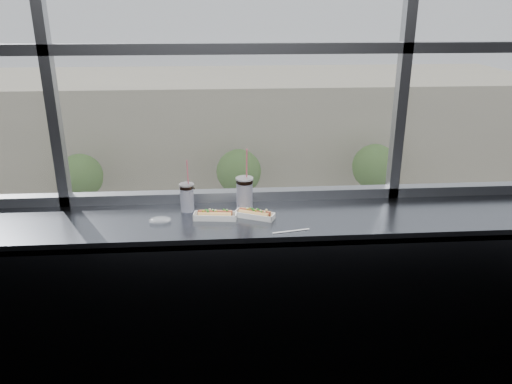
{
  "coord_description": "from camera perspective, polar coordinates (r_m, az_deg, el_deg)",
  "views": [
    {
      "loc": [
        -0.07,
        -1.37,
        2.22
      ],
      "look_at": [
        0.12,
        1.23,
        1.25
      ],
      "focal_mm": 35.0,
      "sensor_mm": 36.0,
      "label": 1
    }
  ],
  "objects": [
    {
      "name": "car_near_d",
      "position": [
        23.08,
        9.78,
        -11.82
      ],
      "size": [
        2.41,
        5.7,
        1.9
      ],
      "primitive_type": "imported",
      "rotation": [
        0.0,
        0.0,
        1.58
      ],
      "color": "silver",
      "rests_on": "street_asphalt"
    },
    {
      "name": "wall_back_lower",
      "position": [
        3.32,
        -2.53,
        -9.77
      ],
      "size": [
        6.0,
        0.0,
        6.0
      ],
      "primitive_type": "plane",
      "rotation": [
        1.57,
        0.0,
        0.0
      ],
      "color": "black",
      "rests_on": "ground"
    },
    {
      "name": "car_near_b",
      "position": [
        23.56,
        -21.49,
        -12.38
      ],
      "size": [
        2.49,
        5.69,
        1.88
      ],
      "primitive_type": "imported",
      "rotation": [
        0.0,
        0.0,
        1.6
      ],
      "color": "black",
      "rests_on": "street_asphalt"
    },
    {
      "name": "car_far_a",
      "position": [
        31.73,
        -25.47,
        -4.3
      ],
      "size": [
        2.48,
        5.71,
        1.89
      ],
      "primitive_type": "imported",
      "rotation": [
        0.0,
        0.0,
        1.55
      ],
      "color": "#352B2E",
      "rests_on": "street_asphalt"
    },
    {
      "name": "tree_left",
      "position": [
        33.71,
        -19.43,
        1.7
      ],
      "size": [
        2.88,
        2.88,
        4.49
      ],
      "color": "#47382B",
      "rests_on": "far_sidewalk"
    },
    {
      "name": "tree_center",
      "position": [
        32.5,
        -1.97,
        2.34
      ],
      "size": [
        2.94,
        2.94,
        4.59
      ],
      "color": "#47382B",
      "rests_on": "far_sidewalk"
    },
    {
      "name": "plaza_ground",
      "position": [
        48.21,
        -4.01,
        4.5
      ],
      "size": [
        120.0,
        120.0,
        0.0
      ],
      "primitive_type": "plane",
      "color": "#A39E98",
      "rests_on": "ground"
    },
    {
      "name": "far_building",
      "position": [
        41.89,
        -4.08,
        7.7
      ],
      "size": [
        50.0,
        14.0,
        8.0
      ],
      "primitive_type": "cube",
      "color": "#BCB297",
      "rests_on": "plaza_ground"
    },
    {
      "name": "pedestrian_c",
      "position": [
        33.06,
        2.27,
        -0.98
      ],
      "size": [
        0.98,
        0.73,
        2.2
      ],
      "primitive_type": "imported",
      "rotation": [
        0.0,
        0.0,
        3.14
      ],
      "color": "#66605B",
      "rests_on": "far_sidewalk"
    },
    {
      "name": "wrapper",
      "position": [
        2.8,
        -10.92,
        -3.16
      ],
      "size": [
        0.11,
        0.08,
        0.03
      ],
      "primitive_type": "ellipsoid",
      "color": "silver",
      "rests_on": "counter"
    },
    {
      "name": "hotdog_tray_right",
      "position": [
        2.81,
        -0.15,
        -2.52
      ],
      "size": [
        0.24,
        0.16,
        0.06
      ],
      "rotation": [
        0.0,
        0.0,
        -0.44
      ],
      "color": "white",
      "rests_on": "counter"
    },
    {
      "name": "pedestrian_b",
      "position": [
        34.3,
        -7.18,
        -0.49
      ],
      "size": [
        0.89,
        0.67,
        2.01
      ],
      "primitive_type": "imported",
      "rotation": [
        0.0,
        0.0,
        3.14
      ],
      "color": "#66605B",
      "rests_on": "far_sidewalk"
    },
    {
      "name": "hotdog_tray_left",
      "position": [
        2.8,
        -4.69,
        -2.63
      ],
      "size": [
        0.25,
        0.11,
        0.06
      ],
      "rotation": [
        0.0,
        0.0,
        -0.12
      ],
      "color": "white",
      "rests_on": "counter"
    },
    {
      "name": "far_sidewalk",
      "position": [
        33.57,
        -3.79,
        -2.73
      ],
      "size": [
        80.0,
        6.0,
        0.04
      ],
      "primitive_type": "cube",
      "color": "#A39E98",
      "rests_on": "plaza_ground"
    },
    {
      "name": "car_near_c",
      "position": [
        22.38,
        -6.25,
        -12.1
      ],
      "size": [
        3.39,
        7.14,
        2.32
      ],
      "primitive_type": "imported",
      "rotation": [
        0.0,
        0.0,
        1.64
      ],
      "color": "#BC4200",
      "rests_on": "street_asphalt"
    },
    {
      "name": "car_far_c",
      "position": [
        31.97,
        19.1,
        -2.85
      ],
      "size": [
        2.81,
        6.73,
        2.24
      ],
      "primitive_type": "imported",
      "rotation": [
        0.0,
        0.0,
        1.57
      ],
      "color": "#B8B8B7",
      "rests_on": "street_asphalt"
    },
    {
      "name": "soda_cup_left",
      "position": [
        2.91,
        -7.9,
        -0.46
      ],
      "size": [
        0.09,
        0.09,
        0.31
      ],
      "color": "white",
      "rests_on": "counter"
    },
    {
      "name": "counter",
      "position": [
        2.84,
        -2.51,
        -3.47
      ],
      "size": [
        6.0,
        0.55,
        0.06
      ],
      "primitive_type": "cube",
      "color": "slate",
      "rests_on": "ground"
    },
    {
      "name": "soda_cup_right",
      "position": [
        2.89,
        -1.31,
        -0.01
      ],
      "size": [
        0.1,
        0.1,
        0.38
      ],
      "color": "white",
      "rests_on": "counter"
    },
    {
      "name": "tree_right",
      "position": [
        34.01,
        13.44,
        2.8
      ],
      "size": [
        3.04,
        3.04,
        4.75
      ],
      "color": "#47382B",
      "rests_on": "far_sidewalk"
    },
    {
      "name": "street_asphalt",
      "position": [
        26.4,
        -3.57,
        -9.55
      ],
      "size": [
        80.0,
        10.0,
        0.06
      ],
      "primitive_type": "cube",
      "color": "black",
      "rests_on": "plaza_ground"
    },
    {
      "name": "counter_fascia",
      "position": [
        2.87,
        -2.17,
        -15.09
      ],
      "size": [
        6.0,
        0.04,
        1.04
      ],
      "primitive_type": "cube",
      "color": "slate",
      "rests_on": "ground"
    },
    {
      "name": "loose_straw",
      "position": [
        2.65,
        4.04,
        -4.48
      ],
      "size": [
        0.2,
        0.05,
        0.01
      ],
      "primitive_type": "cylinder",
      "rotation": [
        0.0,
        1.57,
        0.2
      ],
      "color": "white",
      "rests_on": "counter"
    }
  ]
}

